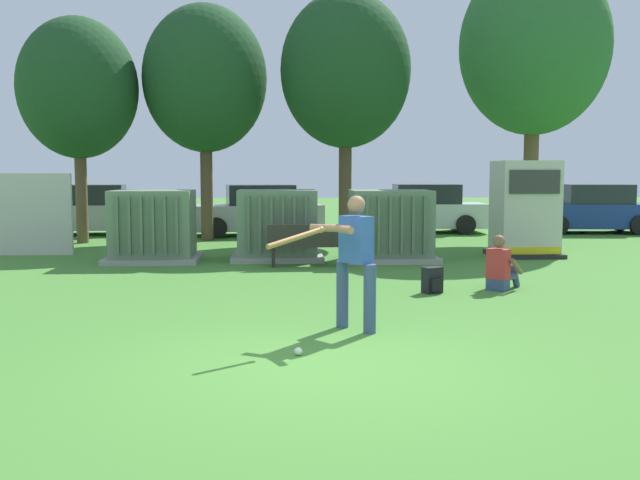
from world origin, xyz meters
TOP-DOWN VIEW (x-y plane):
  - ground_plane at (0.00, 0.00)m, footprint 96.00×96.00m
  - transformer_west at (-3.23, 9.05)m, footprint 2.10×1.70m
  - transformer_mid_west at (-0.41, 9.23)m, footprint 2.10×1.70m
  - transformer_mid_east at (2.19, 8.88)m, footprint 2.10×1.70m
  - generator_enclosure at (5.56, 9.49)m, footprint 1.60×1.40m
  - park_bench at (0.27, 7.92)m, footprint 1.82×0.49m
  - batter at (0.54, 1.64)m, footprint 1.38×1.25m
  - sports_ball at (-0.20, 0.46)m, footprint 0.09×0.09m
  - seated_spectator at (3.45, 4.70)m, footprint 0.73×0.75m
  - backpack at (2.20, 4.42)m, footprint 0.37×0.35m
  - tree_left at (-5.98, 13.47)m, footprint 3.33×3.33m
  - tree_center_left at (-2.47, 13.97)m, footprint 3.60×3.60m
  - tree_center_right at (1.60, 13.55)m, footprint 3.76×3.76m
  - tree_right at (7.05, 13.27)m, footprint 4.29×4.29m
  - parked_car_leftmost at (-6.54, 16.26)m, footprint 4.36×2.25m
  - parked_car_left_of_center at (-1.04, 15.69)m, footprint 4.39×2.34m
  - parked_car_right_of_center at (4.50, 16.36)m, footprint 4.26×2.04m
  - parked_car_rightmost at (10.11, 15.87)m, footprint 4.34×2.21m

SIDE VIEW (x-z plane):
  - ground_plane at x=0.00m, z-range 0.00..0.00m
  - sports_ball at x=-0.20m, z-range 0.00..0.09m
  - backpack at x=2.20m, z-range -0.01..0.43m
  - seated_spectator at x=3.45m, z-range -0.11..0.86m
  - park_bench at x=0.27m, z-range 0.08..0.99m
  - parked_car_leftmost at x=-6.54m, z-range -0.06..1.56m
  - parked_car_left_of_center at x=-1.04m, z-range -0.06..1.56m
  - parked_car_right_of_center at x=4.50m, z-range -0.06..1.56m
  - parked_car_rightmost at x=10.11m, z-range -0.06..1.56m
  - transformer_west at x=-3.23m, z-range -0.02..1.60m
  - transformer_mid_west at x=-0.41m, z-range -0.02..1.60m
  - transformer_mid_east at x=2.19m, z-range -0.02..1.60m
  - batter at x=0.54m, z-range 0.11..1.85m
  - generator_enclosure at x=5.56m, z-range -0.01..2.29m
  - tree_left at x=-5.98m, z-range 1.18..7.55m
  - tree_center_left at x=-2.47m, z-range 1.28..8.16m
  - tree_center_right at x=1.60m, z-range 1.34..8.53m
  - tree_right at x=7.05m, z-range 1.52..9.71m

